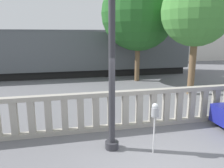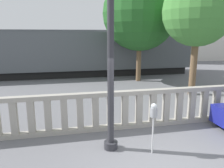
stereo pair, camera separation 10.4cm
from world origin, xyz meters
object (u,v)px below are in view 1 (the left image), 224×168
at_px(train_near, 47,53).
at_px(train_far, 18,45).
at_px(tree_left, 138,13).
at_px(lamppost, 112,9).
at_px(parking_meter, 155,113).
at_px(tree_right, 197,11).

relative_size(train_near, train_far, 0.75).
xyz_separation_m(train_near, tree_left, (5.94, -2.90, 2.68)).
height_order(lamppost, train_near, lamppost).
bearing_deg(parking_meter, tree_left, 73.45).
relative_size(lamppost, tree_left, 0.94).
height_order(train_near, tree_right, tree_right).
distance_m(lamppost, parking_meter, 2.80).
height_order(train_near, tree_left, tree_left).
height_order(train_far, tree_right, tree_right).
xyz_separation_m(train_near, train_far, (-3.83, 10.78, 0.17)).
distance_m(train_far, tree_right, 21.04).
bearing_deg(parking_meter, lamppost, 155.44).
height_order(lamppost, parking_meter, lamppost).
bearing_deg(parking_meter, train_near, 105.54).
xyz_separation_m(train_far, tree_right, (11.40, -17.54, 2.29)).
bearing_deg(train_near, parking_meter, -74.46).
distance_m(lamppost, train_far, 23.04).
bearing_deg(tree_right, train_near, 138.23).
xyz_separation_m(tree_left, tree_right, (1.63, -3.86, -0.22)).
bearing_deg(train_far, parking_meter, -72.52).
relative_size(lamppost, train_far, 0.22).
bearing_deg(tree_left, tree_right, -67.13).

